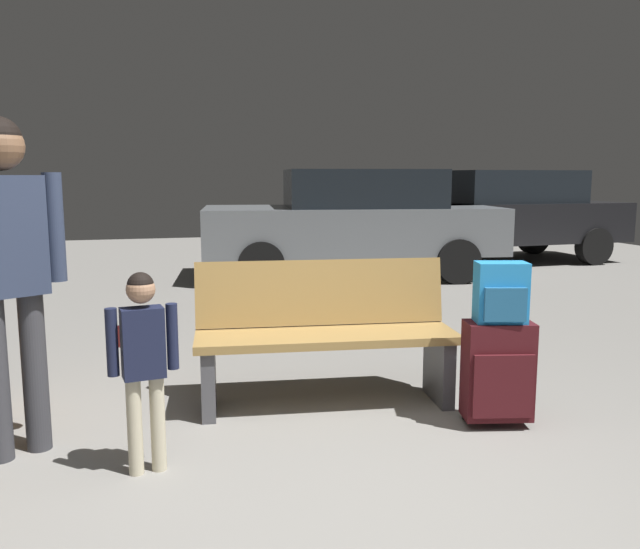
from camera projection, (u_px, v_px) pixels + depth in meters
ground_plane at (234, 325)px, 6.43m from camera, size 18.00×18.00×0.10m
bench at (325, 334)px, 4.03m from camera, size 1.65×0.70×0.89m
suitcase at (498, 371)px, 3.67m from camera, size 0.41×0.30×0.60m
backpack_bright at (501, 293)px, 3.60m from camera, size 0.31×0.25×0.34m
child at (143, 351)px, 3.04m from camera, size 0.33×0.19×0.98m
adult at (7, 252)px, 3.17m from camera, size 0.52×0.34×1.70m
parked_car_side at (499, 213)px, 10.71m from camera, size 4.17×1.94×1.51m
parked_car_near at (354, 220)px, 9.13m from camera, size 4.29×2.23×1.51m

